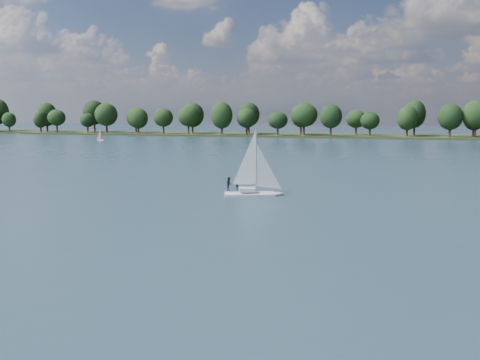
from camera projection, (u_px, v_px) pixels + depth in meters
name	position (u px, v px, depth m)	size (l,w,h in m)	color
ground	(339.00, 157.00, 119.30)	(700.00, 700.00, 0.00)	#233342
far_shore	(372.00, 137.00, 225.34)	(660.00, 40.00, 1.50)	black
sailboat	(250.00, 176.00, 63.24)	(6.59, 4.06, 8.40)	silver
dinghy_pink	(101.00, 137.00, 195.94)	(2.91, 1.14, 4.64)	white
pontoon	(18.00, 134.00, 255.85)	(4.00, 2.00, 0.50)	slate
treeline	(333.00, 118.00, 225.86)	(562.49, 73.84, 18.69)	black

